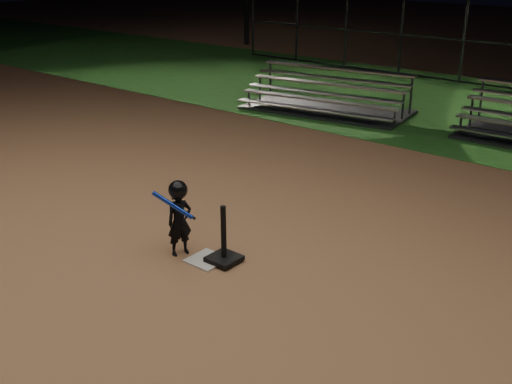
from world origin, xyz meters
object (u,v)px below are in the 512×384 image
Objects in this scene: home_plate at (207,260)px; bleacher_left at (326,103)px; child_batter at (179,216)px; batting_tee at (224,251)px.

bleacher_left is at bearing 112.61° from home_plate.
bleacher_left is at bearing 39.90° from child_batter.
batting_tee is at bearing 28.45° from home_plate.
batting_tee is (0.20, 0.11, 0.15)m from home_plate.
home_plate is at bearing -75.96° from bleacher_left.
child_batter is (-0.41, -0.07, 0.54)m from home_plate.
bleacher_left reaches higher than batting_tee.
child_batter is at bearing -163.32° from batting_tee.
child_batter reaches higher than home_plate.
home_plate is at bearing -59.72° from child_batter.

